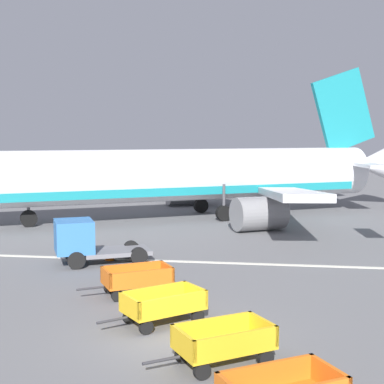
{
  "coord_description": "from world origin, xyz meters",
  "views": [
    {
      "loc": [
        2.87,
        -16.03,
        6.07
      ],
      "look_at": [
        -1.62,
        14.89,
        2.8
      ],
      "focal_mm": 51.96,
      "sensor_mm": 36.0,
      "label": 1
    }
  ],
  "objects_px": {
    "traffic_cone_near_plane": "(110,254)",
    "airplane": "(193,176)",
    "baggage_cart_second_in_row": "(224,342)",
    "baggage_cart_fourth_in_row": "(137,279)",
    "service_truck_beside_carts": "(85,241)",
    "baggage_cart_third_in_row": "(163,305)"
  },
  "relations": [
    {
      "from": "airplane",
      "to": "service_truck_beside_carts",
      "type": "bearing_deg",
      "value": -101.1
    },
    {
      "from": "baggage_cart_fourth_in_row",
      "to": "traffic_cone_near_plane",
      "type": "relative_size",
      "value": 5.54
    },
    {
      "from": "baggage_cart_third_in_row",
      "to": "service_truck_beside_carts",
      "type": "xyz_separation_m",
      "value": [
        -5.23,
        7.55,
        0.5
      ]
    },
    {
      "from": "baggage_cart_fourth_in_row",
      "to": "service_truck_beside_carts",
      "type": "xyz_separation_m",
      "value": [
        -3.62,
        4.52,
        0.5
      ]
    },
    {
      "from": "service_truck_beside_carts",
      "to": "traffic_cone_near_plane",
      "type": "bearing_deg",
      "value": 46.46
    },
    {
      "from": "traffic_cone_near_plane",
      "to": "airplane",
      "type": "bearing_deg",
      "value": 81.75
    },
    {
      "from": "baggage_cart_second_in_row",
      "to": "baggage_cart_third_in_row",
      "type": "bearing_deg",
      "value": 127.18
    },
    {
      "from": "airplane",
      "to": "baggage_cart_second_in_row",
      "type": "relative_size",
      "value": 10.32
    },
    {
      "from": "airplane",
      "to": "service_truck_beside_carts",
      "type": "xyz_separation_m",
      "value": [
        -2.96,
        -15.1,
        -1.95
      ]
    },
    {
      "from": "traffic_cone_near_plane",
      "to": "service_truck_beside_carts",
      "type": "bearing_deg",
      "value": -133.54
    },
    {
      "from": "airplane",
      "to": "traffic_cone_near_plane",
      "type": "relative_size",
      "value": 56.0
    },
    {
      "from": "baggage_cart_third_in_row",
      "to": "service_truck_beside_carts",
      "type": "relative_size",
      "value": 0.66
    },
    {
      "from": "baggage_cart_third_in_row",
      "to": "service_truck_beside_carts",
      "type": "bearing_deg",
      "value": 124.72
    },
    {
      "from": "baggage_cart_second_in_row",
      "to": "baggage_cart_third_in_row",
      "type": "relative_size",
      "value": 1.06
    },
    {
      "from": "baggage_cart_third_in_row",
      "to": "traffic_cone_near_plane",
      "type": "xyz_separation_m",
      "value": [
        -4.32,
        8.51,
        -0.29
      ]
    },
    {
      "from": "baggage_cart_second_in_row",
      "to": "service_truck_beside_carts",
      "type": "bearing_deg",
      "value": 125.42
    },
    {
      "from": "airplane",
      "to": "baggage_cart_fourth_in_row",
      "type": "height_order",
      "value": "airplane"
    },
    {
      "from": "baggage_cart_second_in_row",
      "to": "baggage_cart_fourth_in_row",
      "type": "height_order",
      "value": "same"
    },
    {
      "from": "airplane",
      "to": "baggage_cart_second_in_row",
      "type": "height_order",
      "value": "airplane"
    },
    {
      "from": "traffic_cone_near_plane",
      "to": "baggage_cart_second_in_row",
      "type": "bearing_deg",
      "value": -60.26
    },
    {
      "from": "airplane",
      "to": "baggage_cart_second_in_row",
      "type": "xyz_separation_m",
      "value": [
        4.47,
        -25.54,
        -2.45
      ]
    },
    {
      "from": "service_truck_beside_carts",
      "to": "baggage_cart_fourth_in_row",
      "type": "bearing_deg",
      "value": -51.32
    }
  ]
}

